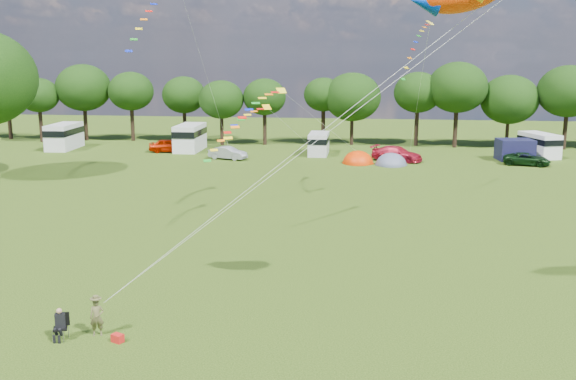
# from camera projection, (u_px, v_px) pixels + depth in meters

# --- Properties ---
(ground_plane) EXTENTS (180.00, 180.00, 0.00)m
(ground_plane) POSITION_uv_depth(u_px,v_px,m) (263.00, 322.00, 26.76)
(ground_plane) COLOR black
(ground_plane) RESTS_ON ground
(tree_line) EXTENTS (102.98, 10.98, 10.27)m
(tree_line) POSITION_uv_depth(u_px,v_px,m) (382.00, 94.00, 78.12)
(tree_line) COLOR black
(tree_line) RESTS_ON ground
(car_a) EXTENTS (4.74, 2.09, 1.55)m
(car_a) POSITION_uv_depth(u_px,v_px,m) (169.00, 146.00, 73.87)
(car_a) COLOR #AD1900
(car_a) RESTS_ON ground
(car_b) EXTENTS (4.15, 2.51, 1.38)m
(car_b) POSITION_uv_depth(u_px,v_px,m) (228.00, 153.00, 68.92)
(car_b) COLOR gray
(car_b) RESTS_ON ground
(car_c) EXTENTS (5.67, 4.05, 1.57)m
(car_c) POSITION_uv_depth(u_px,v_px,m) (397.00, 154.00, 67.70)
(car_c) COLOR #A9172A
(car_c) RESTS_ON ground
(car_d) EXTENTS (5.06, 3.20, 1.28)m
(car_d) POSITION_uv_depth(u_px,v_px,m) (527.00, 159.00, 65.15)
(car_d) COLOR black
(car_d) RESTS_ON ground
(campervan_a) EXTENTS (3.04, 6.30, 3.01)m
(campervan_a) POSITION_uv_depth(u_px,v_px,m) (64.00, 135.00, 76.53)
(campervan_a) COLOR silver
(campervan_a) RESTS_ON ground
(campervan_b) EXTENTS (2.82, 6.31, 3.06)m
(campervan_b) POSITION_uv_depth(u_px,v_px,m) (190.00, 137.00, 75.23)
(campervan_b) COLOR silver
(campervan_b) RESTS_ON ground
(campervan_c) EXTENTS (2.17, 4.99, 2.44)m
(campervan_c) POSITION_uv_depth(u_px,v_px,m) (319.00, 143.00, 72.17)
(campervan_c) COLOR silver
(campervan_c) RESTS_ON ground
(campervan_d) EXTENTS (3.92, 5.79, 2.62)m
(campervan_d) POSITION_uv_depth(u_px,v_px,m) (539.00, 144.00, 70.54)
(campervan_d) COLOR silver
(campervan_d) RESTS_ON ground
(tent_orange) EXTENTS (3.28, 3.60, 2.57)m
(tent_orange) POSITION_uv_depth(u_px,v_px,m) (358.00, 163.00, 66.52)
(tent_orange) COLOR #E13302
(tent_orange) RESTS_ON ground
(tent_greyblue) EXTENTS (3.27, 3.58, 2.43)m
(tent_greyblue) POSITION_uv_depth(u_px,v_px,m) (391.00, 165.00, 65.46)
(tent_greyblue) COLOR slate
(tent_greyblue) RESTS_ON ground
(awning_navy) EXTENTS (3.89, 3.30, 2.24)m
(awning_navy) POSITION_uv_depth(u_px,v_px,m) (515.00, 150.00, 68.36)
(awning_navy) COLOR #151535
(awning_navy) RESTS_ON ground
(kite_flyer) EXTENTS (0.64, 0.52, 1.53)m
(kite_flyer) POSITION_uv_depth(u_px,v_px,m) (97.00, 317.00, 25.38)
(kite_flyer) COLOR brown
(kite_flyer) RESTS_ON ground
(camp_chair) EXTENTS (0.68, 0.70, 1.30)m
(camp_chair) POSITION_uv_depth(u_px,v_px,m) (60.00, 320.00, 25.05)
(camp_chair) COLOR #99999E
(camp_chair) RESTS_ON ground
(kite_bag) EXTENTS (0.54, 0.46, 0.32)m
(kite_bag) POSITION_uv_depth(u_px,v_px,m) (118.00, 338.00, 24.90)
(kite_bag) COLOR red
(kite_bag) RESTS_ON ground
(streamer_kite_a) EXTENTS (3.39, 5.55, 5.77)m
(streamer_kite_a) POSITION_uv_depth(u_px,v_px,m) (158.00, 5.00, 52.09)
(streamer_kite_a) COLOR yellow
(streamer_kite_a) RESTS_ON ground
(streamer_kite_b) EXTENTS (4.33, 4.67, 3.81)m
(streamer_kite_b) POSITION_uv_depth(u_px,v_px,m) (243.00, 123.00, 47.15)
(streamer_kite_b) COLOR yellow
(streamer_kite_b) RESTS_ON ground
(streamer_kite_c) EXTENTS (3.16, 4.85, 2.79)m
(streamer_kite_c) POSITION_uv_depth(u_px,v_px,m) (261.00, 104.00, 39.25)
(streamer_kite_c) COLOR yellow
(streamer_kite_c) RESTS_ON ground
(streamer_kite_d) EXTENTS (2.56, 5.07, 4.27)m
(streamer_kite_d) POSITION_uv_depth(u_px,v_px,m) (419.00, 40.00, 46.58)
(streamer_kite_d) COLOR yellow
(streamer_kite_d) RESTS_ON ground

